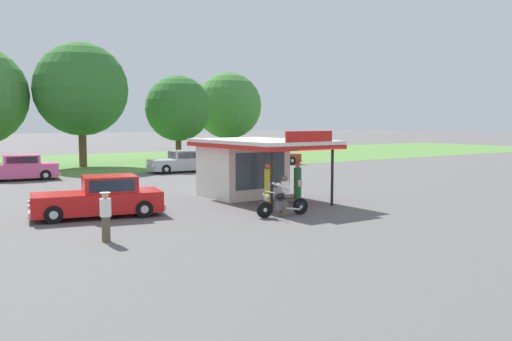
{
  "coord_description": "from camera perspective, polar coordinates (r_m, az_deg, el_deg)",
  "views": [
    {
      "loc": [
        -14.74,
        -17.69,
        3.65
      ],
      "look_at": [
        -0.99,
        2.55,
        1.4
      ],
      "focal_mm": 37.88,
      "sensor_mm": 36.0,
      "label": 1
    }
  ],
  "objects": [
    {
      "name": "tree_oak_centre",
      "position": [
        45.28,
        -18.09,
        7.92
      ],
      "size": [
        7.35,
        7.35,
        9.83
      ],
      "color": "brown",
      "rests_on": "ground"
    },
    {
      "name": "gas_pump_nearside",
      "position": [
        23.02,
        1.31,
        -1.71
      ],
      "size": [
        0.44,
        0.44,
        1.89
      ],
      "color": "slate",
      "rests_on": "ground"
    },
    {
      "name": "service_station_kiosk",
      "position": [
        25.72,
        -0.92,
        0.81
      ],
      "size": [
        4.12,
        6.86,
        3.25
      ],
      "color": "silver",
      "rests_on": "ground"
    },
    {
      "name": "tree_oak_left",
      "position": [
        57.51,
        -2.95,
        6.85
      ],
      "size": [
        7.02,
        7.02,
        8.78
      ],
      "color": "brown",
      "rests_on": "ground"
    },
    {
      "name": "parked_car_back_row_left",
      "position": [
        36.34,
        -24.02,
        0.17
      ],
      "size": [
        5.29,
        2.42,
        1.56
      ],
      "color": "#E55993",
      "rests_on": "ground"
    },
    {
      "name": "bystander_chatting_near_pumps",
      "position": [
        16.99,
        -15.59,
        -4.57
      ],
      "size": [
        0.34,
        0.34,
        1.52
      ],
      "color": "brown",
      "rests_on": "ground"
    },
    {
      "name": "parked_car_back_row_right",
      "position": [
        39.06,
        -7.66,
        0.87
      ],
      "size": [
        5.13,
        2.2,
        1.55
      ],
      "color": "#B7B7BC",
      "rests_on": "ground"
    },
    {
      "name": "ground_plane",
      "position": [
        23.31,
        5.57,
        -3.78
      ],
      "size": [
        300.0,
        300.0,
        0.0
      ],
      "primitive_type": "plane",
      "color": "#5B5959"
    },
    {
      "name": "featured_classic_sedan",
      "position": [
        21.45,
        -16.16,
        -2.85
      ],
      "size": [
        5.16,
        2.75,
        1.56
      ],
      "color": "red",
      "rests_on": "ground"
    },
    {
      "name": "parked_car_back_row_far_right",
      "position": [
        45.4,
        1.15,
        1.47
      ],
      "size": [
        5.81,
        2.98,
        1.45
      ],
      "color": "#993819",
      "rests_on": "ground"
    },
    {
      "name": "tree_oak_right",
      "position": [
        49.77,
        -8.24,
        6.5
      ],
      "size": [
        5.94,
        5.94,
        7.76
      ],
      "color": "brown",
      "rests_on": "ground"
    },
    {
      "name": "grass_verge_strip",
      "position": [
        50.05,
        -16.96,
        0.85
      ],
      "size": [
        120.0,
        24.0,
        0.01
      ],
      "primitive_type": "cube",
      "color": "#56843D",
      "rests_on": "ground"
    },
    {
      "name": "gas_pump_offside",
      "position": [
        23.97,
        4.41,
        -1.47
      ],
      "size": [
        0.44,
        0.44,
        1.87
      ],
      "color": "slate",
      "rests_on": "ground"
    },
    {
      "name": "motorcycle_with_rider",
      "position": [
        20.74,
        2.95,
        -3.06
      ],
      "size": [
        2.27,
        0.7,
        1.58
      ],
      "color": "black",
      "rests_on": "ground"
    }
  ]
}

